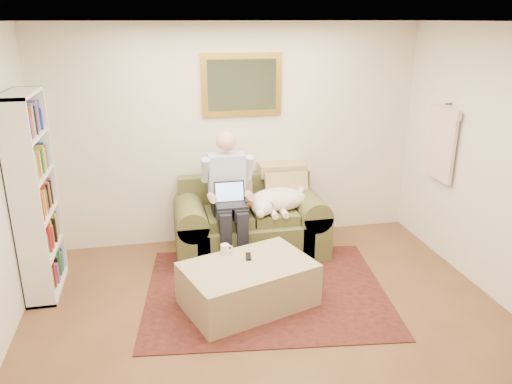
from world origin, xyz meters
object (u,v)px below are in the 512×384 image
object	(u,v)px
sleeping_dog	(278,199)
bookshelf	(34,197)
laptop	(230,199)
seated_man	(229,200)
ottoman	(248,284)
sofa	(250,228)
coffee_mug	(225,249)

from	to	relation	value
sleeping_dog	bookshelf	size ratio (longest dim) A/B	0.36
laptop	bookshelf	distance (m)	1.96
seated_man	ottoman	xyz separation A→B (m)	(0.02, -0.99, -0.51)
sofa	sleeping_dog	bearing A→B (deg)	-15.74
ottoman	coffee_mug	distance (m)	0.41
sofa	bookshelf	bearing A→B (deg)	-168.96
sleeping_dog	laptop	bearing A→B (deg)	-166.36
laptop	coffee_mug	bearing A→B (deg)	-103.86
laptop	sleeping_dog	size ratio (longest dim) A/B	0.47
sofa	sleeping_dog	distance (m)	0.49
ottoman	bookshelf	distance (m)	2.23
seated_man	coffee_mug	size ratio (longest dim) A/B	14.54
sleeping_dog	ottoman	xyz separation A→B (m)	(-0.55, -1.06, -0.44)
coffee_mug	bookshelf	distance (m)	1.91
sofa	ottoman	bearing A→B (deg)	-101.91
bookshelf	ottoman	bearing A→B (deg)	-20.27
ottoman	coffee_mug	world-z (taller)	coffee_mug
sofa	ottoman	size ratio (longest dim) A/B	1.45
bookshelf	laptop	bearing A→B (deg)	5.99
sleeping_dog	bookshelf	xyz separation A→B (m)	(-2.51, -0.34, 0.34)
sleeping_dog	coffee_mug	world-z (taller)	sleeping_dog
sofa	bookshelf	world-z (taller)	bookshelf
sofa	sleeping_dog	world-z (taller)	sofa
sofa	seated_man	distance (m)	0.53
coffee_mug	sofa	bearing A→B (deg)	64.58
seated_man	ottoman	size ratio (longest dim) A/B	1.22
sleeping_dog	ottoman	world-z (taller)	sleeping_dog
sofa	coffee_mug	world-z (taller)	sofa
sleeping_dog	coffee_mug	bearing A→B (deg)	-132.39
seated_man	laptop	xyz separation A→B (m)	(-0.00, -0.07, 0.04)
ottoman	laptop	bearing A→B (deg)	91.01
seated_man	ottoman	bearing A→B (deg)	-89.05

